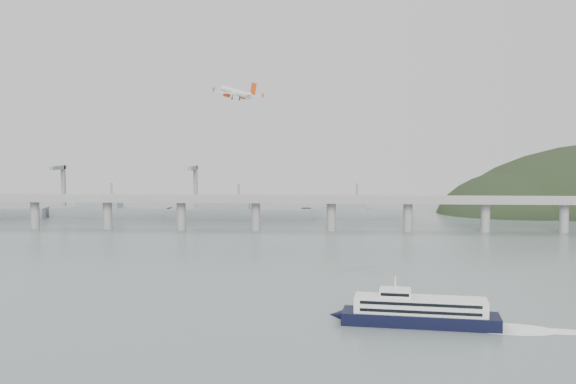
{
  "coord_description": "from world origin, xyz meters",
  "views": [
    {
      "loc": [
        17.46,
        -241.49,
        57.34
      ],
      "look_at": [
        0.0,
        55.0,
        36.0
      ],
      "focal_mm": 42.0,
      "sensor_mm": 36.0,
      "label": 1
    }
  ],
  "objects": [
    {
      "name": "bridge",
      "position": [
        -1.15,
        200.0,
        17.65
      ],
      "size": [
        800.0,
        22.0,
        23.9
      ],
      "color": "gray",
      "rests_on": "ground"
    },
    {
      "name": "ferry",
      "position": [
        46.9,
        -29.75,
        4.14
      ],
      "size": [
        80.79,
        21.34,
        15.26
      ],
      "rotation": [
        0.0,
        0.0,
        -0.13
      ],
      "color": "black",
      "rests_on": "ground"
    },
    {
      "name": "distant_fleet",
      "position": [
        -155.36,
        265.08,
        6.22
      ],
      "size": [
        453.0,
        60.9,
        40.0
      ],
      "color": "gray",
      "rests_on": "ground"
    },
    {
      "name": "airliner",
      "position": [
        -28.49,
        98.56,
        83.1
      ],
      "size": [
        25.95,
        27.59,
        9.85
      ],
      "rotation": [
        0.05,
        -0.22,
        2.29
      ],
      "color": "silver",
      "rests_on": "ground"
    },
    {
      "name": "ground",
      "position": [
        0.0,
        0.0,
        0.0
      ],
      "size": [
        900.0,
        900.0,
        0.0
      ],
      "primitive_type": "plane",
      "color": "slate",
      "rests_on": "ground"
    }
  ]
}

